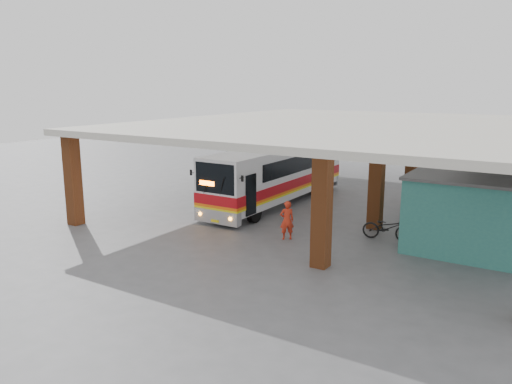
{
  "coord_description": "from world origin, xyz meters",
  "views": [
    {
      "loc": [
        10.3,
        -19.12,
        6.6
      ],
      "look_at": [
        -1.71,
        0.0,
        1.75
      ],
      "focal_mm": 35.0,
      "sensor_mm": 36.0,
      "label": 1
    }
  ],
  "objects_px": {
    "pedestrian": "(287,220)",
    "red_chair": "(439,204)",
    "motorcycle": "(387,228)",
    "coach_bus": "(277,174)"
  },
  "relations": [
    {
      "from": "pedestrian",
      "to": "red_chair",
      "type": "relative_size",
      "value": 1.98
    },
    {
      "from": "pedestrian",
      "to": "coach_bus",
      "type": "bearing_deg",
      "value": -98.8
    },
    {
      "from": "motorcycle",
      "to": "pedestrian",
      "type": "bearing_deg",
      "value": 113.48
    },
    {
      "from": "motorcycle",
      "to": "red_chair",
      "type": "bearing_deg",
      "value": -14.24
    },
    {
      "from": "pedestrian",
      "to": "red_chair",
      "type": "bearing_deg",
      "value": -160.17
    },
    {
      "from": "motorcycle",
      "to": "pedestrian",
      "type": "xyz_separation_m",
      "value": [
        -3.75,
        -2.22,
        0.3
      ]
    },
    {
      "from": "pedestrian",
      "to": "motorcycle",
      "type": "bearing_deg",
      "value": 168.41
    },
    {
      "from": "coach_bus",
      "to": "pedestrian",
      "type": "bearing_deg",
      "value": -56.6
    },
    {
      "from": "pedestrian",
      "to": "red_chair",
      "type": "distance_m",
      "value": 9.69
    },
    {
      "from": "motorcycle",
      "to": "pedestrian",
      "type": "relative_size",
      "value": 1.25
    }
  ]
}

